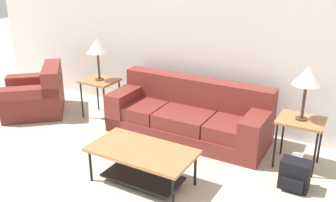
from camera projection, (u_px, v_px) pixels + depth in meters
name	position (u px, v px, depth m)	size (l,w,h in m)	color
wall_back	(215.00, 42.00, 5.57)	(9.12, 0.06, 2.60)	white
couch	(189.00, 117.00, 5.47)	(2.34, 0.89, 0.82)	maroon
armchair	(36.00, 96.00, 6.30)	(1.33, 1.33, 0.80)	maroon
coffee_table	(142.00, 158.00, 4.29)	(1.22, 0.65, 0.44)	#A87042
side_table_left	(100.00, 84.00, 6.03)	(0.55, 0.47, 0.64)	#A87042
side_table_right	(301.00, 125.00, 4.58)	(0.55, 0.47, 0.64)	#A87042
table_lamp_left	(97.00, 47.00, 5.81)	(0.33, 0.33, 0.67)	#472D1E
table_lamp_right	(307.00, 77.00, 4.36)	(0.33, 0.33, 0.67)	#472D1E
backpack	(295.00, 175.00, 4.25)	(0.33, 0.29, 0.35)	black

